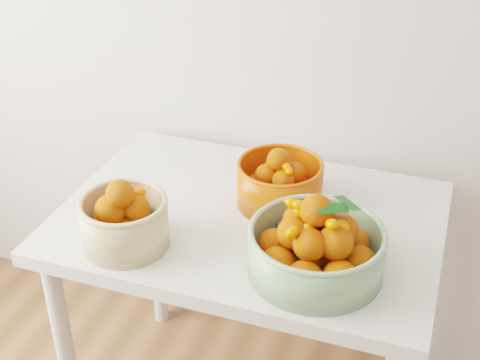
# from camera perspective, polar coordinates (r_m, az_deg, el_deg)

# --- Properties ---
(table) EXTENTS (1.00, 0.70, 0.75)m
(table) POSITION_cam_1_polar(r_m,az_deg,el_deg) (1.83, 0.81, -5.50)
(table) COLOR silver
(table) RESTS_ON ground
(bowl_cream) EXTENTS (0.27, 0.27, 0.19)m
(bowl_cream) POSITION_cam_1_polar(r_m,az_deg,el_deg) (1.66, -9.84, -3.39)
(bowl_cream) COLOR tan
(bowl_cream) RESTS_ON table
(bowl_green) EXTENTS (0.34, 0.34, 0.21)m
(bowl_green) POSITION_cam_1_polar(r_m,az_deg,el_deg) (1.55, 6.49, -5.72)
(bowl_green) COLOR #7AA172
(bowl_green) RESTS_ON table
(bowl_orange) EXTENTS (0.31, 0.31, 0.17)m
(bowl_orange) POSITION_cam_1_polar(r_m,az_deg,el_deg) (1.79, 3.42, -0.20)
(bowl_orange) COLOR #D44009
(bowl_orange) RESTS_ON table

